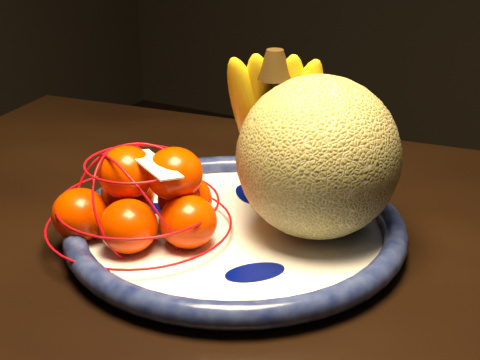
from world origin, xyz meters
The scene contains 6 objects.
dining_table centered at (-0.10, 0.07, 0.62)m, with size 1.48×1.00×0.69m.
fruit_bowl centered at (-0.27, 0.07, 0.71)m, with size 0.37×0.37×0.03m.
cantaloupe centered at (-0.19, 0.11, 0.79)m, with size 0.17×0.17×0.17m, color olive.
banana_bunch centered at (-0.26, 0.15, 0.81)m, with size 0.13×0.13×0.21m.
mandarin_bag centered at (-0.35, 0.02, 0.74)m, with size 0.24×0.24×0.13m.
price_tag centered at (-0.33, 0.01, 0.79)m, with size 0.07×0.03×0.00m, color white.
Camera 1 is at (0.08, -0.56, 1.08)m, focal length 55.00 mm.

